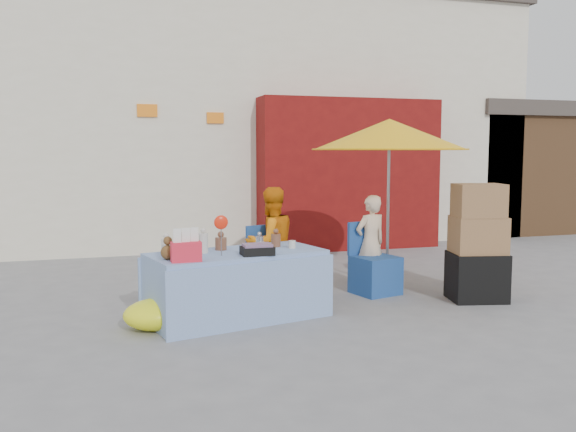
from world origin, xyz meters
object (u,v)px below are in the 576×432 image
object	(u,v)px
chair_right	(375,272)
vendor_beige	(370,243)
chair_left	(274,279)
box_stack	(478,247)
umbrella	(389,135)
vendor_orange	(271,243)
market_table	(236,284)

from	to	relation	value
chair_right	vendor_beige	bearing A→B (deg)	73.85
chair_left	vendor_beige	xyz separation A→B (m)	(1.25, 0.13, 0.33)
chair_left	box_stack	distance (m)	2.34
box_stack	umbrella	bearing A→B (deg)	125.57
box_stack	vendor_orange	bearing A→B (deg)	160.58
market_table	chair_left	xyz separation A→B (m)	(0.56, 0.60, -0.10)
chair_right	vendor_orange	xyz separation A→B (m)	(-1.25, 0.13, 0.39)
chair_left	box_stack	xyz separation A→B (m)	(2.22, -0.65, 0.36)
vendor_beige	box_stack	world-z (taller)	box_stack
vendor_orange	umbrella	bearing A→B (deg)	171.06
chair_left	vendor_beige	size ratio (longest dim) A/B	0.73
umbrella	box_stack	size ratio (longest dim) A/B	1.57
vendor_orange	umbrella	size ratio (longest dim) A/B	0.62
chair_left	umbrella	distance (m)	2.27
vendor_beige	umbrella	world-z (taller)	umbrella
market_table	vendor_orange	world-z (taller)	vendor_orange
chair_left	chair_right	xyz separation A→B (m)	(1.25, 0.00, 0.00)
vendor_orange	market_table	bearing A→B (deg)	38.08
vendor_beige	umbrella	xyz separation A→B (m)	(0.30, 0.15, 1.31)
market_table	chair_left	bearing A→B (deg)	33.70
market_table	vendor_beige	world-z (taller)	vendor_beige
chair_right	chair_left	bearing A→B (deg)	165.53
market_table	chair_left	distance (m)	0.83
chair_left	box_stack	size ratio (longest dim) A/B	0.64
chair_left	vendor_beige	world-z (taller)	vendor_beige
market_table	umbrella	size ratio (longest dim) A/B	0.92
vendor_orange	box_stack	size ratio (longest dim) A/B	0.97
chair_left	umbrella	world-z (taller)	umbrella
chair_right	vendor_beige	size ratio (longest dim) A/B	0.73
vendor_beige	umbrella	bearing A→B (deg)	-167.91
market_table	chair_right	distance (m)	1.91
market_table	umbrella	distance (m)	2.76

